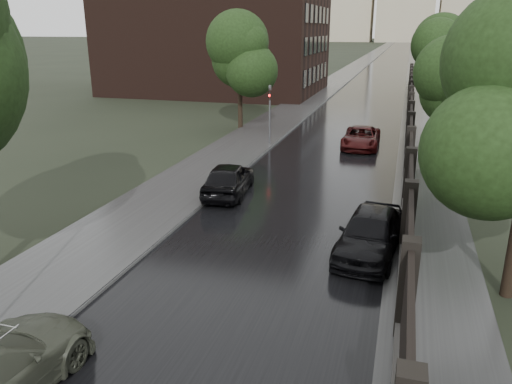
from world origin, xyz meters
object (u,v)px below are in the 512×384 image
object	(u,v)px
hatchback_left	(229,179)
tree_right_b	(474,79)
car_right_near	(370,233)
car_right_far	(361,138)
tree_left_far	(240,60)
traffic_light	(270,110)
tree_right_c	(450,60)

from	to	relation	value
hatchback_left	tree_right_b	bearing A→B (deg)	-152.06
car_right_near	car_right_far	size ratio (longest dim) A/B	0.97
tree_left_far	hatchback_left	size ratio (longest dim) A/B	1.62
car_right_far	traffic_light	bearing A→B (deg)	-169.70
tree_right_b	tree_right_c	xyz separation A→B (m)	(0.00, 18.00, 0.00)
tree_right_c	car_right_near	size ratio (longest dim) A/B	1.47
tree_right_c	hatchback_left	world-z (taller)	tree_right_c
tree_left_far	traffic_light	bearing A→B (deg)	-53.53
car_right_near	hatchback_left	bearing A→B (deg)	151.42
tree_left_far	car_right_near	size ratio (longest dim) A/B	1.55
tree_right_c	car_right_far	xyz separation A→B (m)	(-5.90, -13.91, -4.27)
tree_right_b	tree_right_c	size ratio (longest dim) A/B	1.00
car_right_far	tree_right_b	bearing A→B (deg)	-34.99
tree_left_far	tree_right_c	world-z (taller)	tree_left_far
tree_left_far	car_right_near	world-z (taller)	tree_left_far
tree_right_b	hatchback_left	size ratio (longest dim) A/B	1.53
car_right_near	tree_left_far	bearing A→B (deg)	125.73
tree_right_b	tree_left_far	bearing A→B (deg)	152.70
tree_right_b	traffic_light	xyz separation A→B (m)	(-11.80, 2.99, -2.55)
tree_right_c	hatchback_left	xyz separation A→B (m)	(-10.97, -25.48, -4.17)
tree_left_far	car_right_far	size ratio (longest dim) A/B	1.50
traffic_light	car_right_near	world-z (taller)	traffic_light
tree_left_far	tree_right_b	distance (m)	17.45
tree_left_far	car_right_near	xyz separation A→B (m)	(11.40, -20.29, -4.43)
traffic_light	car_right_near	size ratio (longest dim) A/B	0.84
hatchback_left	car_right_near	size ratio (longest dim) A/B	0.96
tree_right_c	car_right_far	size ratio (longest dim) A/B	1.43
tree_right_b	car_right_near	xyz separation A→B (m)	(-4.10, -12.29, -4.14)
tree_right_c	car_right_near	distance (m)	30.84
car_right_far	tree_right_c	bearing A→B (deg)	66.77
traffic_light	car_right_near	xyz separation A→B (m)	(7.70, -15.28, -1.58)
hatchback_left	car_right_far	distance (m)	12.64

